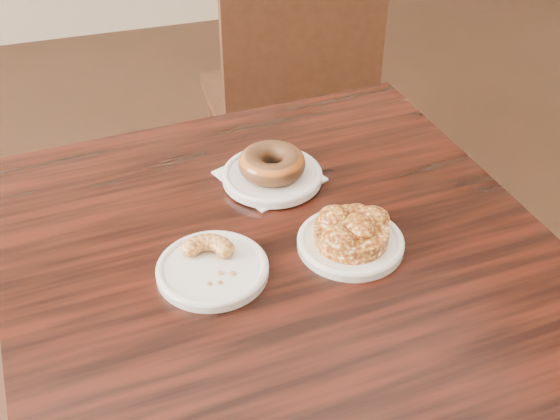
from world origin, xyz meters
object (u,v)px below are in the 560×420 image
object	(u,v)px
cafe_table	(279,401)
glazed_donut	(272,163)
chair_far	(284,102)
apple_fritter	(351,230)
cruller_fragment	(212,260)

from	to	relation	value
cafe_table	glazed_donut	xyz separation A→B (m)	(0.04, 0.16, 0.41)
cafe_table	chair_far	world-z (taller)	chair_far
apple_fritter	chair_far	bearing A→B (deg)	78.53
cruller_fragment	glazed_donut	bearing A→B (deg)	52.97
chair_far	cruller_fragment	xyz separation A→B (m)	(-0.40, -0.96, 0.32)
cafe_table	apple_fritter	size ratio (longest dim) A/B	5.14
cafe_table	glazed_donut	distance (m)	0.44
apple_fritter	cruller_fragment	bearing A→B (deg)	179.31
cafe_table	chair_far	size ratio (longest dim) A/B	0.89
chair_far	apple_fritter	bearing A→B (deg)	80.32
glazed_donut	chair_far	bearing A→B (deg)	71.30
glazed_donut	apple_fritter	xyz separation A→B (m)	(0.06, -0.20, -0.01)
cruller_fragment	chair_far	bearing A→B (deg)	67.09
glazed_donut	cafe_table	bearing A→B (deg)	-103.19
chair_far	apple_fritter	distance (m)	1.03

